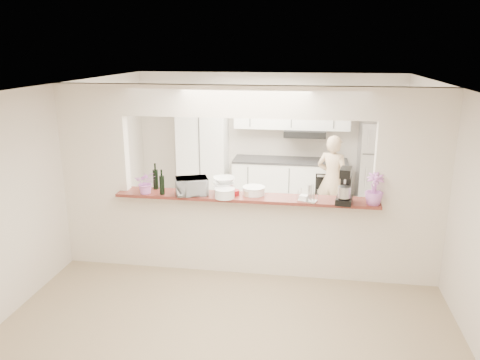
% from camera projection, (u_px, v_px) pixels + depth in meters
% --- Properties ---
extents(floor, '(6.00, 6.00, 0.00)m').
position_uv_depth(floor, '(246.00, 270.00, 6.41)').
color(floor, gray).
rests_on(floor, ground).
extents(tile_overlay, '(5.00, 2.90, 0.01)m').
position_uv_depth(tile_overlay, '(258.00, 228.00, 7.88)').
color(tile_overlay, beige).
rests_on(tile_overlay, floor).
extents(partition, '(5.00, 0.15, 2.50)m').
position_uv_depth(partition, '(246.00, 166.00, 6.00)').
color(partition, silver).
rests_on(partition, floor).
extents(bar_counter, '(3.40, 0.38, 1.09)m').
position_uv_depth(bar_counter, '(246.00, 231.00, 6.25)').
color(bar_counter, silver).
rests_on(bar_counter, floor).
extents(kitchen_cabinets, '(3.15, 0.62, 2.25)m').
position_uv_depth(kitchen_cabinets, '(256.00, 156.00, 8.76)').
color(kitchen_cabinets, white).
rests_on(kitchen_cabinets, floor).
extents(refrigerator, '(0.75, 0.70, 1.70)m').
position_uv_depth(refrigerator, '(379.00, 168.00, 8.39)').
color(refrigerator, silver).
rests_on(refrigerator, floor).
extents(flower_left, '(0.32, 0.29, 0.30)m').
position_uv_depth(flower_left, '(146.00, 182.00, 6.12)').
color(flower_left, pink).
rests_on(flower_left, bar_counter).
extents(wine_bottle_a, '(0.07, 0.07, 0.33)m').
position_uv_depth(wine_bottle_a, '(162.00, 185.00, 6.09)').
color(wine_bottle_a, black).
rests_on(wine_bottle_a, bar_counter).
extents(wine_bottle_b, '(0.07, 0.07, 0.36)m').
position_uv_depth(wine_bottle_b, '(156.00, 179.00, 6.32)').
color(wine_bottle_b, black).
rests_on(wine_bottle_b, bar_counter).
extents(toaster_oven, '(0.48, 0.40, 0.23)m').
position_uv_depth(toaster_oven, '(192.00, 186.00, 6.09)').
color(toaster_oven, '#B7B7BC').
rests_on(toaster_oven, bar_counter).
extents(serving_bowls, '(0.37, 0.37, 0.20)m').
position_uv_depth(serving_bowls, '(224.00, 185.00, 6.17)').
color(serving_bowls, white).
rests_on(serving_bowls, bar_counter).
extents(plate_stack_a, '(0.26, 0.26, 0.12)m').
position_uv_depth(plate_stack_a, '(225.00, 193.00, 5.97)').
color(plate_stack_a, white).
rests_on(plate_stack_a, bar_counter).
extents(plate_stack_b, '(0.30, 0.30, 0.10)m').
position_uv_depth(plate_stack_b, '(254.00, 191.00, 6.11)').
color(plate_stack_b, white).
rests_on(plate_stack_b, bar_counter).
extents(red_bowl, '(0.14, 0.14, 0.07)m').
position_uv_depth(red_bowl, '(234.00, 192.00, 6.09)').
color(red_bowl, maroon).
rests_on(red_bowl, bar_counter).
extents(tan_bowl, '(0.15, 0.15, 0.07)m').
position_uv_depth(tan_bowl, '(249.00, 193.00, 6.06)').
color(tan_bowl, tan).
rests_on(tan_bowl, bar_counter).
extents(utensil_caddy, '(0.26, 0.20, 0.22)m').
position_uv_depth(utensil_caddy, '(308.00, 194.00, 5.82)').
color(utensil_caddy, silver).
rests_on(utensil_caddy, bar_counter).
extents(stand_mixer, '(0.24, 0.33, 0.45)m').
position_uv_depth(stand_mixer, '(345.00, 187.00, 5.74)').
color(stand_mixer, black).
rests_on(stand_mixer, bar_counter).
extents(flower_right, '(0.23, 0.23, 0.40)m').
position_uv_depth(flower_right, '(374.00, 189.00, 5.68)').
color(flower_right, '#BC65BA').
rests_on(flower_right, bar_counter).
extents(person, '(0.66, 0.56, 1.53)m').
position_uv_depth(person, '(332.00, 180.00, 7.98)').
color(person, tan).
rests_on(person, floor).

